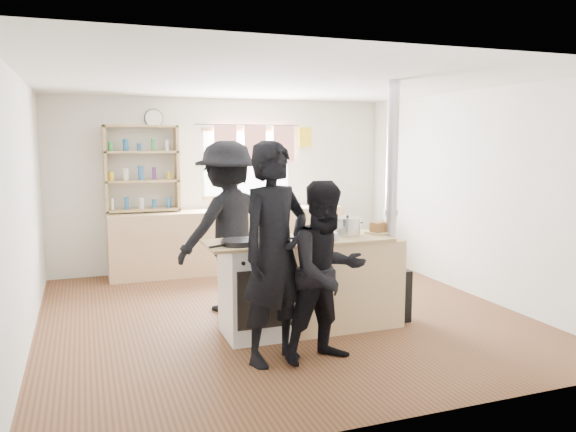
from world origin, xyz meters
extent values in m
cube|color=brown|center=(0.00, 0.00, -0.01)|extent=(5.00, 5.00, 0.01)
cube|color=tan|center=(0.00, 2.22, 0.45)|extent=(3.40, 0.55, 0.90)
cube|color=tan|center=(-1.20, 2.34, 0.94)|extent=(1.00, 0.28, 0.03)
cube|color=tan|center=(-1.20, 2.34, 1.33)|extent=(1.00, 0.28, 0.03)
cube|color=tan|center=(-1.20, 2.34, 1.74)|extent=(1.00, 0.28, 0.03)
cube|color=tan|center=(-1.20, 2.34, 2.08)|extent=(1.00, 0.28, 0.03)
cube|color=tan|center=(-1.68, 2.34, 1.50)|extent=(0.04, 0.28, 1.20)
cube|color=tan|center=(-0.72, 2.34, 1.50)|extent=(0.04, 0.28, 1.20)
cylinder|color=silver|center=(0.74, 2.22, 1.03)|extent=(0.10, 0.10, 0.27)
cube|color=white|center=(-0.45, -0.55, 0.45)|extent=(0.60, 0.60, 0.90)
cube|color=#D8B682|center=(0.45, -0.55, 0.45)|extent=(1.20, 0.60, 0.90)
cube|color=tan|center=(0.00, -0.55, 0.92)|extent=(1.84, 0.64, 0.03)
cylinder|color=black|center=(-0.63, -0.64, 0.96)|extent=(0.46, 0.46, 0.05)
cylinder|color=#33591E|center=(-0.63, -0.64, 0.97)|extent=(0.31, 0.31, 0.02)
cube|color=silver|center=(0.16, -0.61, 0.97)|extent=(0.39, 0.30, 0.07)
cube|color=brown|center=(0.16, -0.61, 0.99)|extent=(0.33, 0.26, 0.02)
cylinder|color=silver|center=(-0.28, -0.47, 1.01)|extent=(0.22, 0.22, 0.15)
cylinder|color=silver|center=(-0.28, -0.47, 1.09)|extent=(0.23, 0.23, 0.01)
sphere|color=black|center=(-0.28, -0.47, 1.10)|extent=(0.03, 0.03, 0.03)
cylinder|color=#BCBCBF|center=(0.56, -0.51, 1.02)|extent=(0.27, 0.27, 0.17)
cylinder|color=#BCBCBF|center=(0.56, -0.51, 1.11)|extent=(0.28, 0.28, 0.01)
sphere|color=black|center=(0.56, -0.51, 1.12)|extent=(0.03, 0.03, 0.03)
cube|color=tan|center=(0.93, -0.52, 0.94)|extent=(0.34, 0.30, 0.02)
cube|color=olive|center=(0.93, -0.52, 1.00)|extent=(0.25, 0.19, 0.10)
cube|color=black|center=(1.03, -0.57, 0.27)|extent=(0.35, 0.35, 0.55)
cylinder|color=#ADADB2|center=(1.03, -0.57, 1.52)|extent=(0.12, 0.12, 1.95)
imported|color=black|center=(-0.47, -1.22, 0.95)|extent=(0.81, 0.68, 1.90)
imported|color=black|center=(-0.05, -1.36, 0.78)|extent=(0.85, 0.71, 1.56)
imported|color=black|center=(-0.48, 0.38, 0.95)|extent=(1.40, 1.12, 1.89)
camera|label=1|loc=(-1.97, -5.63, 1.90)|focal=35.00mm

